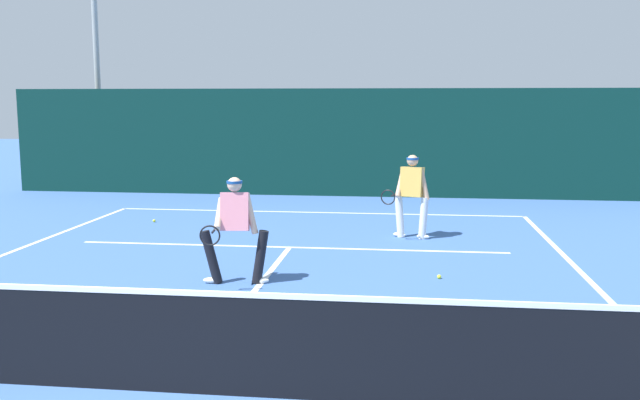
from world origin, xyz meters
TOP-DOWN VIEW (x-y plane):
  - ground_plane at (0.00, 0.00)m, footprint 80.00×80.00m
  - court_line_baseline_far at (0.00, 10.55)m, footprint 9.80×0.10m
  - court_line_service at (0.00, 6.49)m, footprint 7.99×0.10m
  - court_line_centre at (0.00, 3.20)m, footprint 0.10×6.40m
  - tennis_net at (0.00, 0.00)m, footprint 10.74×0.09m
  - player_near at (-0.37, 3.87)m, footprint 1.03×0.90m
  - player_far at (2.23, 7.67)m, footprint 0.97×0.83m
  - tennis_ball at (2.65, 4.52)m, footprint 0.07×0.07m
  - tennis_ball_extra at (-3.45, 8.76)m, footprint 0.07×0.07m
  - back_fence_windscreen at (0.00, 13.56)m, footprint 18.73×0.12m
  - light_pole at (-7.53, 15.06)m, footprint 0.55×0.44m

SIDE VIEW (x-z plane):
  - ground_plane at x=0.00m, z-range 0.00..0.00m
  - court_line_baseline_far at x=0.00m, z-range 0.00..0.01m
  - court_line_service at x=0.00m, z-range 0.00..0.01m
  - court_line_centre at x=0.00m, z-range 0.00..0.01m
  - tennis_ball at x=2.65m, z-range 0.00..0.07m
  - tennis_ball_extra at x=-3.45m, z-range 0.00..0.07m
  - tennis_net at x=0.00m, z-range -0.05..1.07m
  - player_near at x=-0.37m, z-range 0.08..1.67m
  - player_far at x=2.23m, z-range 0.08..1.73m
  - back_fence_windscreen at x=0.00m, z-range 0.00..3.03m
  - light_pole at x=-7.53m, z-range 0.82..7.70m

